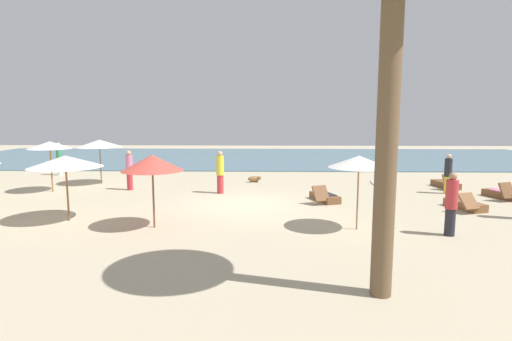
{
  "coord_description": "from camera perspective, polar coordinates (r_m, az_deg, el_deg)",
  "views": [
    {
      "loc": [
        0.77,
        -14.8,
        3.34
      ],
      "look_at": [
        0.36,
        1.54,
        1.1
      ],
      "focal_mm": 28.33,
      "sensor_mm": 36.0,
      "label": 1
    }
  ],
  "objects": [
    {
      "name": "dog",
      "position": [
        20.28,
        -0.19,
        -1.19
      ],
      "size": [
        0.71,
        0.43,
        0.33
      ],
      "color": "olive",
      "rests_on": "ground_plane"
    },
    {
      "name": "person_3",
      "position": [
        17.37,
        -5.09,
        -0.19
      ],
      "size": [
        0.37,
        0.37,
        1.83
      ],
      "color": "#BF3338",
      "rests_on": "ground_plane"
    },
    {
      "name": "umbrella_3",
      "position": [
        14.01,
        -25.32,
        1.16
      ],
      "size": [
        2.26,
        2.26,
        2.09
      ],
      "color": "brown",
      "rests_on": "ground_plane"
    },
    {
      "name": "umbrella_2",
      "position": [
        12.02,
        14.32,
        1.21
      ],
      "size": [
        1.77,
        1.77,
        2.18
      ],
      "color": "olive",
      "rests_on": "ground_plane"
    },
    {
      "name": "surfboard",
      "position": [
        20.68,
        16.77,
        -1.72
      ],
      "size": [
        0.71,
        2.37,
        0.07
      ],
      "color": "silver",
      "rests_on": "ground_plane"
    },
    {
      "name": "person_5",
      "position": [
        19.08,
        25.47,
        -0.39
      ],
      "size": [
        0.42,
        0.42,
        1.71
      ],
      "color": "yellow",
      "rests_on": "ground_plane"
    },
    {
      "name": "person_4",
      "position": [
        25.11,
        -26.04,
        1.55
      ],
      "size": [
        0.4,
        0.4,
        1.83
      ],
      "color": "white",
      "rests_on": "ground_plane"
    },
    {
      "name": "umbrella_6",
      "position": [
        12.24,
        -14.44,
        1.04
      ],
      "size": [
        1.82,
        1.82,
        2.19
      ],
      "color": "brown",
      "rests_on": "ground_plane"
    },
    {
      "name": "person_0",
      "position": [
        18.95,
        -17.45,
        0.08
      ],
      "size": [
        0.36,
        0.36,
        1.78
      ],
      "color": "#BF3338",
      "rests_on": "ground_plane"
    },
    {
      "name": "umbrella_1",
      "position": [
        21.03,
        -21.24,
        3.57
      ],
      "size": [
        2.17,
        2.17,
        2.17
      ],
      "color": "brown",
      "rests_on": "ground_plane"
    },
    {
      "name": "lounger_1",
      "position": [
        19.14,
        31.47,
        -2.86
      ],
      "size": [
        1.07,
        1.73,
        0.75
      ],
      "color": "brown",
      "rests_on": "ground_plane"
    },
    {
      "name": "lounger_0",
      "position": [
        16.03,
        9.63,
        -3.69
      ],
      "size": [
        1.14,
        1.77,
        0.71
      ],
      "color": "brown",
      "rests_on": "ground_plane"
    },
    {
      "name": "person_1",
      "position": [
        12.46,
        25.85,
        -4.26
      ],
      "size": [
        0.38,
        0.38,
        1.78
      ],
      "color": "#26262D",
      "rests_on": "ground_plane"
    },
    {
      "name": "ocean_water",
      "position": [
        31.98,
        0.06,
        1.86
      ],
      "size": [
        48.0,
        16.0,
        0.06
      ],
      "primitive_type": "cube",
      "color": "slate",
      "rests_on": "ground_plane"
    },
    {
      "name": "ground_plane",
      "position": [
        15.19,
        -1.5,
        -4.9
      ],
      "size": [
        60.0,
        60.0,
        0.0
      ],
      "primitive_type": "plane",
      "color": "#BCAD8E"
    },
    {
      "name": "umbrella_5",
      "position": [
        19.73,
        -27.11,
        3.2
      ],
      "size": [
        1.87,
        1.87,
        2.21
      ],
      "color": "olive",
      "rests_on": "ground_plane"
    },
    {
      "name": "lounger_4",
      "position": [
        16.32,
        27.45,
        -4.29
      ],
      "size": [
        1.09,
        1.79,
        0.68
      ],
      "color": "brown",
      "rests_on": "ground_plane"
    },
    {
      "name": "lounger_3",
      "position": [
        20.7,
        25.25,
        -1.76
      ],
      "size": [
        0.88,
        1.74,
        0.72
      ],
      "color": "brown",
      "rests_on": "ground_plane"
    }
  ]
}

